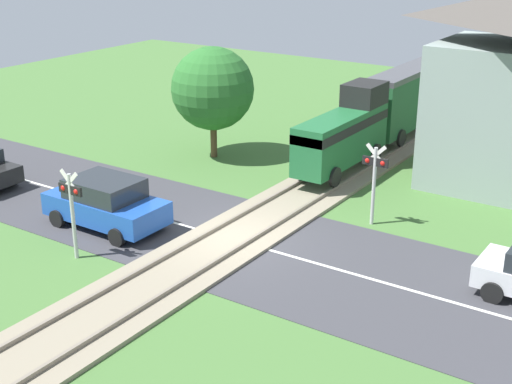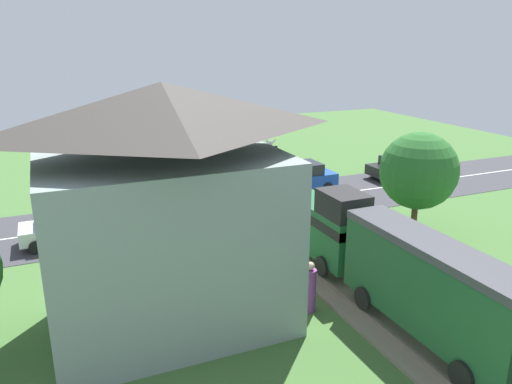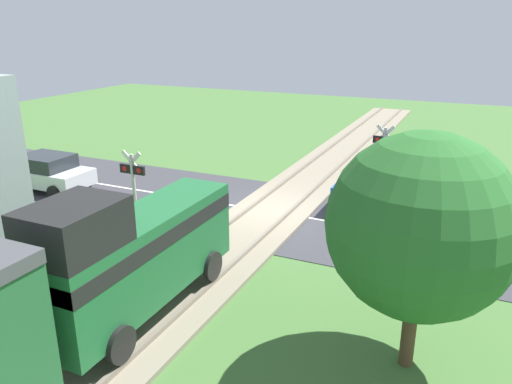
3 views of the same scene
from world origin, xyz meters
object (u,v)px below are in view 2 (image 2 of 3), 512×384
Objects in this scene: car_behind_queue at (400,166)px; car_near_crossing at (300,177)px; train at (447,298)px; station_building at (168,215)px; pedestrian_by_station at (310,289)px; crossing_signal_west_approach at (270,155)px; car_far_side at (64,226)px; crossing_signal_east_approach at (211,201)px.

car_near_crossing is at bearing -0.00° from car_behind_queue.
station_building is (6.46, -4.68, 1.78)m from train.
train is 11.15× the size of pedestrian_by_station.
crossing_signal_west_approach is 15.41m from pedestrian_by_station.
train is 5.41× the size of car_far_side.
crossing_signal_west_approach is (0.92, -2.21, 0.94)m from car_near_crossing.
train is at bearing 125.26° from car_far_side.
crossing_signal_west_approach is at bearing -157.62° from car_far_side.
crossing_signal_east_approach is (6.28, 7.31, 0.00)m from crossing_signal_west_approach.
train is 11.29m from crossing_signal_east_approach.
car_near_crossing reaches higher than car_behind_queue.
pedestrian_by_station is at bearing 97.97° from crossing_signal_east_approach.
crossing_signal_east_approach is at bearing -118.32° from station_building.
car_far_side is at bearing 12.23° from car_near_crossing.
station_building reaches higher than car_behind_queue.
car_near_crossing is 13.60m from car_far_side.
car_far_side is (13.29, 2.88, -0.10)m from car_near_crossing.
station_building is 5.27m from pedestrian_by_station.
car_near_crossing reaches higher than car_far_side.
crossing_signal_east_approach is (3.14, -10.85, -0.08)m from train.
crossing_signal_east_approach is at bearing -73.86° from train.
train reaches higher than crossing_signal_east_approach.
crossing_signal_west_approach reaches higher than car_far_side.
car_behind_queue is at bearing 164.94° from crossing_signal_west_approach.
car_far_side is at bearing -54.74° from train.
train is at bearing 54.50° from car_behind_queue.
car_far_side is 13.42m from crossing_signal_west_approach.
station_building reaches higher than crossing_signal_east_approach.
crossing_signal_west_approach reaches higher than car_behind_queue.
crossing_signal_east_approach is (14.51, 5.09, 1.04)m from car_behind_queue.
car_near_crossing is 1.15× the size of car_far_side.
station_building reaches higher than car_far_side.
station_building is (10.52, 11.27, 2.80)m from car_near_crossing.
crossing_signal_east_approach is at bearing -82.03° from pedestrian_by_station.
car_behind_queue is 2.43× the size of pedestrian_by_station.
car_far_side is 6.57m from crossing_signal_east_approach.
train is 8.17m from station_building.
crossing_signal_west_approach is at bearing -110.08° from pedestrian_by_station.
train reaches higher than car_far_side.
pedestrian_by_station is at bearing 63.14° from car_near_crossing.
car_behind_queue is at bearing -125.50° from train.
crossing_signal_west_approach is at bearing -125.47° from station_building.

